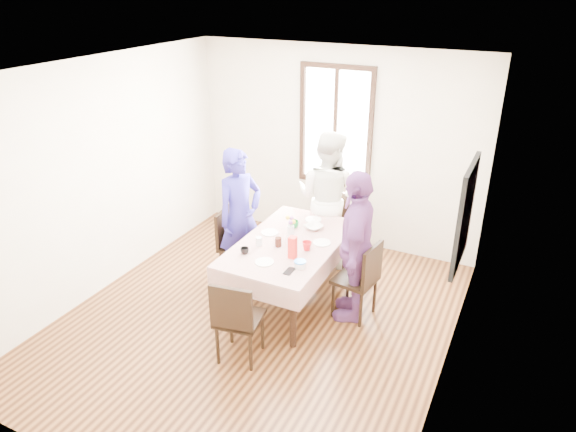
{
  "coord_description": "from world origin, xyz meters",
  "views": [
    {
      "loc": [
        2.41,
        -4.14,
        3.47
      ],
      "look_at": [
        0.15,
        0.48,
        1.1
      ],
      "focal_mm": 32.6,
      "sensor_mm": 36.0,
      "label": 1
    }
  ],
  "objects_px": {
    "dining_table": "(290,272)",
    "chair_left": "(239,246)",
    "chair_far": "(327,227)",
    "person_left": "(239,217)",
    "person_right": "(355,246)",
    "person_far": "(327,198)",
    "chair_near": "(240,318)",
    "chair_right": "(355,279)"
  },
  "relations": [
    {
      "from": "chair_near",
      "to": "person_far",
      "type": "relative_size",
      "value": 0.52
    },
    {
      "from": "chair_far",
      "to": "person_right",
      "type": "xyz_separation_m",
      "value": [
        0.75,
        -1.07,
        0.4
      ]
    },
    {
      "from": "chair_far",
      "to": "person_left",
      "type": "bearing_deg",
      "value": 60.15
    },
    {
      "from": "person_far",
      "to": "chair_near",
      "type": "bearing_deg",
      "value": 95.08
    },
    {
      "from": "chair_far",
      "to": "person_left",
      "type": "relative_size",
      "value": 0.54
    },
    {
      "from": "person_left",
      "to": "person_right",
      "type": "xyz_separation_m",
      "value": [
        1.49,
        -0.1,
        0.01
      ]
    },
    {
      "from": "person_right",
      "to": "person_left",
      "type": "bearing_deg",
      "value": -106.55
    },
    {
      "from": "person_right",
      "to": "chair_left",
      "type": "bearing_deg",
      "value": -106.5
    },
    {
      "from": "person_left",
      "to": "person_far",
      "type": "bearing_deg",
      "value": -16.66
    },
    {
      "from": "person_left",
      "to": "chair_right",
      "type": "bearing_deg",
      "value": -72.21
    },
    {
      "from": "person_right",
      "to": "chair_right",
      "type": "bearing_deg",
      "value": 77.34
    },
    {
      "from": "chair_left",
      "to": "person_left",
      "type": "height_order",
      "value": "person_left"
    },
    {
      "from": "dining_table",
      "to": "chair_left",
      "type": "bearing_deg",
      "value": 168.75
    },
    {
      "from": "dining_table",
      "to": "chair_near",
      "type": "xyz_separation_m",
      "value": [
        0.0,
        -1.12,
        0.08
      ]
    },
    {
      "from": "person_far",
      "to": "person_right",
      "type": "xyz_separation_m",
      "value": [
        0.75,
        -1.05,
        -0.03
      ]
    },
    {
      "from": "dining_table",
      "to": "person_left",
      "type": "distance_m",
      "value": 0.9
    },
    {
      "from": "person_left",
      "to": "person_right",
      "type": "distance_m",
      "value": 1.5
    },
    {
      "from": "dining_table",
      "to": "chair_right",
      "type": "relative_size",
      "value": 1.79
    },
    {
      "from": "chair_left",
      "to": "chair_near",
      "type": "xyz_separation_m",
      "value": [
        0.77,
        -1.27,
        0.0
      ]
    },
    {
      "from": "chair_right",
      "to": "person_right",
      "type": "distance_m",
      "value": 0.4
    },
    {
      "from": "dining_table",
      "to": "person_right",
      "type": "relative_size",
      "value": 0.95
    },
    {
      "from": "chair_near",
      "to": "person_left",
      "type": "relative_size",
      "value": 0.54
    },
    {
      "from": "chair_left",
      "to": "chair_right",
      "type": "bearing_deg",
      "value": 79.33
    },
    {
      "from": "person_left",
      "to": "person_right",
      "type": "height_order",
      "value": "person_right"
    },
    {
      "from": "chair_far",
      "to": "person_right",
      "type": "relative_size",
      "value": 0.53
    },
    {
      "from": "person_left",
      "to": "dining_table",
      "type": "bearing_deg",
      "value": -79.91
    },
    {
      "from": "chair_left",
      "to": "dining_table",
      "type": "bearing_deg",
      "value": 71.88
    },
    {
      "from": "person_right",
      "to": "chair_far",
      "type": "bearing_deg",
      "value": -157.69
    },
    {
      "from": "chair_far",
      "to": "chair_left",
      "type": "bearing_deg",
      "value": 59.4
    },
    {
      "from": "dining_table",
      "to": "person_left",
      "type": "relative_size",
      "value": 0.96
    },
    {
      "from": "chair_near",
      "to": "chair_right",
      "type": "bearing_deg",
      "value": 47.39
    },
    {
      "from": "chair_right",
      "to": "chair_left",
      "type": "bearing_deg",
      "value": 94.46
    },
    {
      "from": "chair_near",
      "to": "person_far",
      "type": "height_order",
      "value": "person_far"
    },
    {
      "from": "dining_table",
      "to": "chair_far",
      "type": "distance_m",
      "value": 1.12
    },
    {
      "from": "chair_left",
      "to": "person_far",
      "type": "xyz_separation_m",
      "value": [
        0.77,
        0.95,
        0.43
      ]
    },
    {
      "from": "chair_left",
      "to": "person_left",
      "type": "bearing_deg",
      "value": 83.12
    },
    {
      "from": "chair_right",
      "to": "person_far",
      "type": "distance_m",
      "value": 1.37
    },
    {
      "from": "dining_table",
      "to": "person_far",
      "type": "relative_size",
      "value": 0.92
    },
    {
      "from": "chair_near",
      "to": "person_far",
      "type": "xyz_separation_m",
      "value": [
        0.0,
        2.22,
        0.43
      ]
    },
    {
      "from": "chair_right",
      "to": "person_far",
      "type": "bearing_deg",
      "value": 44.47
    },
    {
      "from": "dining_table",
      "to": "chair_left",
      "type": "height_order",
      "value": "chair_left"
    },
    {
      "from": "chair_right",
      "to": "person_left",
      "type": "xyz_separation_m",
      "value": [
        -1.51,
        0.1,
        0.39
      ]
    }
  ]
}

